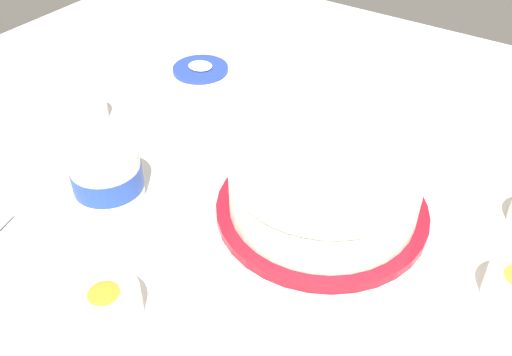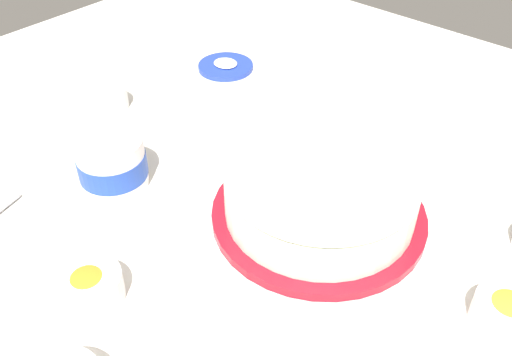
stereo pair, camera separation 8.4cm
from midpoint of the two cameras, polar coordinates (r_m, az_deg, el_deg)
ground_plane at (r=0.89m, az=-0.47°, el=-0.77°), size 1.54×1.54×0.00m
frosted_cake at (r=0.81m, az=9.51°, el=-1.91°), size 0.31×0.31×0.09m
frosting_tub at (r=0.88m, az=-11.83°, el=1.49°), size 0.11×0.11×0.08m
frosting_tub_lid at (r=1.20m, az=-1.07°, el=11.25°), size 0.12×0.12×0.02m
sprinkle_bowl_blue at (r=1.09m, az=-12.88°, el=7.91°), size 0.08×0.08×0.04m
sprinkle_bowl_orange at (r=0.73m, az=-13.49°, el=-10.78°), size 0.09×0.09×0.04m
sprinkle_bowl_yellow at (r=0.77m, az=27.15°, el=-12.21°), size 0.08×0.08×0.04m
paper_napkin at (r=1.04m, az=17.46°, el=4.12°), size 0.20×0.20×0.01m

